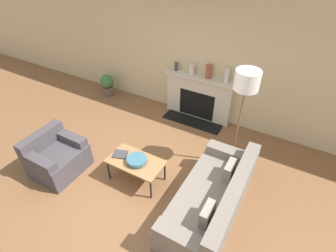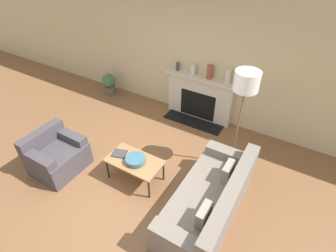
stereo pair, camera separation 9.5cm
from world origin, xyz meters
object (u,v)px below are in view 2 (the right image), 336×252
mantel_vase_left (178,66)px  mantel_vase_right (228,76)px  book (119,153)px  potted_plant (109,84)px  couch (210,200)px  mantel_vase_center_left (193,70)px  fireplace (199,98)px  mantel_vase_center_right (210,72)px  bowl (135,159)px  floor_lamp (245,88)px  coffee_table (135,162)px  armchair_near (56,155)px

mantel_vase_left → mantel_vase_right: 1.17m
book → potted_plant: potted_plant is taller
couch → mantel_vase_center_left: size_ratio=9.20×
mantel_vase_center_left → potted_plant: bearing=-173.7°
couch → fireplace: bearing=-150.9°
fireplace → mantel_vase_center_right: (0.18, 0.02, 0.68)m
bowl → book: (-0.36, 0.01, -0.04)m
floor_lamp → mantel_vase_right: 1.34m
coffee_table → mantel_vase_left: (-0.48, 2.35, 0.73)m
armchair_near → fireplace: bearing=-28.1°
mantel_vase_right → book: bearing=-113.3°
bowl → mantel_vase_center_right: size_ratio=1.15×
couch → mantel_vase_left: 3.12m
armchair_near → mantel_vase_center_right: size_ratio=2.97×
armchair_near → bowl: bearing=-70.9°
floor_lamp → mantel_vase_left: (-1.80, 1.11, -0.48)m
coffee_table → bowl: bearing=-17.8°
coffee_table → mantel_vase_right: size_ratio=3.16×
bowl → floor_lamp: (1.29, 1.25, 1.13)m
floor_lamp → mantel_vase_center_left: size_ratio=8.67×
mantel_vase_center_left → mantel_vase_right: (0.79, 0.00, 0.04)m
fireplace → mantel_vase_center_right: 0.71m
floor_lamp → mantel_vase_center_left: floor_lamp is taller
bowl → mantel_vase_left: size_ratio=1.84×
fireplace → book: size_ratio=5.68×
bowl → coffee_table: bearing=162.2°
coffee_table → potted_plant: potted_plant is taller
mantel_vase_center_right → bowl: bearing=-96.2°
floor_lamp → mantel_vase_right: size_ratio=6.28×
mantel_vase_center_left → potted_plant: size_ratio=0.38×
mantel_vase_left → fireplace: bearing=-1.5°
mantel_vase_center_right → floor_lamp: bearing=-47.0°
mantel_vase_left → potted_plant: bearing=-172.5°
mantel_vase_left → potted_plant: 2.10m
book → fireplace: bearing=61.2°
floor_lamp → bowl: bearing=-135.9°
book → mantel_vase_center_right: 2.54m
coffee_table → mantel_vase_center_right: bearing=82.9°
mantel_vase_center_left → fireplace: bearing=-4.2°
book → mantel_vase_left: mantel_vase_left is taller
armchair_near → mantel_vase_right: bearing=-36.2°
couch → mantel_vase_left: size_ratio=10.87×
coffee_table → mantel_vase_center_left: 2.47m
fireplace → mantel_vase_right: size_ratio=5.45×
couch → mantel_vase_left: mantel_vase_left is taller
bowl → fireplace: bearing=88.0°
coffee_table → mantel_vase_right: bearing=73.5°
book → floor_lamp: floor_lamp is taller
book → mantel_vase_right: 2.67m
mantel_vase_right → potted_plant: 3.22m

